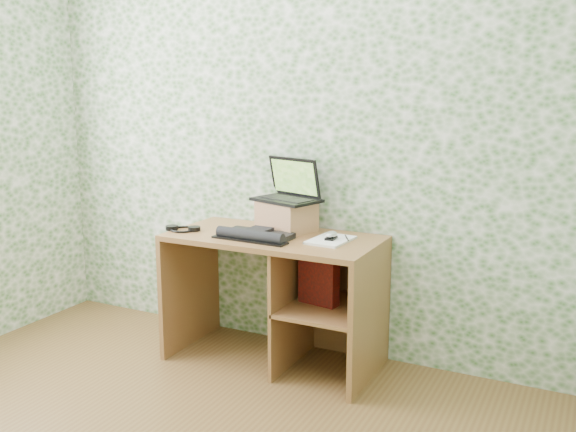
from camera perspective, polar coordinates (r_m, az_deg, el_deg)
The scene contains 10 objects.
wall_back at distance 3.81m, azimuth 0.87°, elevation 7.29°, with size 3.50×3.50×0.00m, color silver.
desk at distance 3.68m, azimuth 0.02°, elevation -5.86°, with size 1.20×0.60×0.75m.
riser at distance 3.72m, azimuth -0.13°, elevation -0.01°, with size 0.29×0.24×0.17m, color #A46C49.
laptop at distance 3.73m, azimuth 0.15°, elevation 2.28°, with size 0.43×0.36×0.25m.
keyboard at distance 3.55m, azimuth -2.95°, elevation -1.68°, with size 0.45×0.24×0.06m.
headphones at distance 3.80m, azimuth -9.31°, elevation -1.13°, with size 0.21×0.18×0.03m.
notepad at distance 3.50m, azimuth 3.81°, elevation -2.15°, with size 0.19×0.28×0.01m, color silver.
mouse at distance 3.49m, azimuth 3.86°, elevation -1.80°, with size 0.06×0.10×0.03m, color silver.
pen at distance 3.52m, azimuth 5.24°, elevation -1.94°, with size 0.01×0.01×0.12m, color black.
red_box at distance 3.56m, azimuth 2.75°, elevation -5.72°, with size 0.23×0.07×0.27m, color maroon.
Camera 1 is at (1.65, -1.67, 1.58)m, focal length 40.00 mm.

